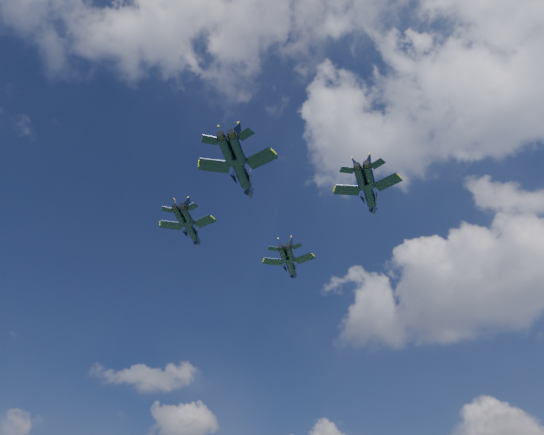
{
  "coord_description": "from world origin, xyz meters",
  "views": [
    {
      "loc": [
        38.1,
        -58.65,
        3.33
      ],
      "look_at": [
        -5.83,
        4.15,
        61.72
      ],
      "focal_mm": 35.0,
      "sensor_mm": 36.0,
      "label": 1
    }
  ],
  "objects_px": {
    "jet_lead": "(291,265)",
    "jet_right": "(369,194)",
    "jet_slot": "(242,173)",
    "jet_left": "(191,230)"
  },
  "relations": [
    {
      "from": "jet_left",
      "to": "jet_slot",
      "type": "xyz_separation_m",
      "value": [
        19.75,
        -9.5,
        -2.41
      ]
    },
    {
      "from": "jet_left",
      "to": "jet_slot",
      "type": "height_order",
      "value": "jet_left"
    },
    {
      "from": "jet_lead",
      "to": "jet_right",
      "type": "distance_m",
      "value": 25.82
    },
    {
      "from": "jet_lead",
      "to": "jet_right",
      "type": "bearing_deg",
      "value": -48.15
    },
    {
      "from": "jet_lead",
      "to": "jet_slot",
      "type": "height_order",
      "value": "jet_lead"
    },
    {
      "from": "jet_lead",
      "to": "jet_left",
      "type": "distance_m",
      "value": 22.2
    },
    {
      "from": "jet_slot",
      "to": "jet_right",
      "type": "bearing_deg",
      "value": 31.24
    },
    {
      "from": "jet_right",
      "to": "jet_slot",
      "type": "distance_m",
      "value": 23.24
    },
    {
      "from": "jet_right",
      "to": "jet_slot",
      "type": "height_order",
      "value": "jet_right"
    },
    {
      "from": "jet_lead",
      "to": "jet_left",
      "type": "bearing_deg",
      "value": -140.58
    }
  ]
}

